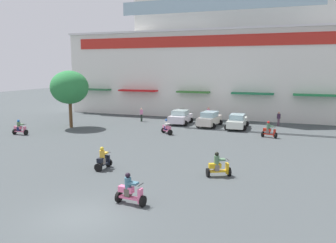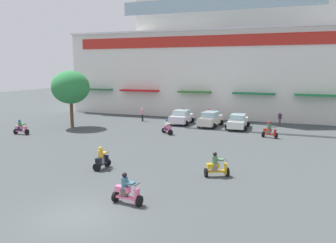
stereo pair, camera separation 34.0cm
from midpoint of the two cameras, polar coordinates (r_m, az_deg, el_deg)
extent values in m
plane|color=#42494B|center=(27.11, 1.85, -4.75)|extent=(128.00, 128.00, 0.00)
cube|color=silver|center=(48.60, 10.84, 7.61)|extent=(43.42, 11.85, 10.83)
cube|color=silver|center=(49.83, 11.29, 18.14)|extent=(24.59, 10.66, 7.38)
cube|color=red|center=(42.82, 9.55, 13.04)|extent=(39.95, 0.12, 1.35)
cube|color=silver|center=(42.91, 9.59, 14.89)|extent=(43.42, 0.70, 0.24)
cube|color=#29643D|center=(49.39, -12.09, 5.21)|extent=(5.76, 1.10, 0.20)
cube|color=red|center=(45.90, -4.55, 5.11)|extent=(5.32, 1.10, 0.20)
cube|color=#326C2C|center=(43.20, 4.58, 4.87)|extent=(4.14, 1.10, 0.20)
cube|color=#1D6C43|center=(41.75, 14.16, 4.48)|extent=(4.84, 1.10, 0.20)
cube|color=#207B43|center=(41.51, 23.70, 3.98)|extent=(4.85, 1.10, 0.20)
cube|color=#99B7C6|center=(38.67, 8.22, 18.73)|extent=(21.64, 0.08, 1.48)
cylinder|color=brown|center=(38.49, -15.35, 1.25)|extent=(0.35, 0.35, 2.94)
ellipsoid|color=#2C7D3F|center=(38.23, -15.53, 5.48)|extent=(3.92, 4.13, 3.51)
cube|color=silver|center=(39.38, 2.45, 0.53)|extent=(1.94, 3.89, 0.77)
cube|color=#A4C0BE|center=(39.29, 2.45, 1.48)|extent=(1.63, 1.97, 0.55)
cylinder|color=black|center=(40.83, 1.70, 0.33)|extent=(0.60, 0.18, 0.60)
cylinder|color=black|center=(40.32, 4.18, 0.20)|extent=(0.60, 0.18, 0.60)
cylinder|color=black|center=(38.59, 0.63, -0.17)|extent=(0.60, 0.18, 0.60)
cylinder|color=black|center=(38.05, 3.25, -0.31)|extent=(0.60, 0.18, 0.60)
cube|color=beige|center=(38.07, 7.24, 0.20)|extent=(1.96, 4.35, 0.80)
cube|color=#98BCC7|center=(37.97, 7.26, 1.20)|extent=(1.57, 2.22, 0.55)
cylinder|color=black|center=(39.61, 6.67, 0.01)|extent=(0.61, 0.21, 0.60)
cylinder|color=black|center=(39.13, 8.97, -0.15)|extent=(0.61, 0.21, 0.60)
cylinder|color=black|center=(37.16, 5.39, -0.57)|extent=(0.61, 0.21, 0.60)
cylinder|color=black|center=(36.64, 7.83, -0.74)|extent=(0.61, 0.21, 0.60)
cube|color=white|center=(37.21, 11.71, -0.17)|extent=(1.85, 4.53, 0.74)
cube|color=#9BBFC9|center=(37.12, 11.74, 0.77)|extent=(1.53, 2.29, 0.49)
cylinder|color=black|center=(38.73, 10.72, -0.30)|extent=(0.61, 0.19, 0.60)
cylinder|color=black|center=(38.54, 13.18, -0.42)|extent=(0.61, 0.19, 0.60)
cylinder|color=black|center=(36.02, 10.10, -0.97)|extent=(0.61, 0.19, 0.60)
cylinder|color=black|center=(35.82, 12.75, -1.11)|extent=(0.61, 0.19, 0.60)
cylinder|color=black|center=(32.95, 17.72, -2.26)|extent=(0.27, 0.54, 0.52)
cylinder|color=black|center=(33.34, 15.72, -2.03)|extent=(0.27, 0.54, 0.52)
cube|color=red|center=(33.13, 16.72, -2.04)|extent=(1.12, 0.55, 0.10)
cube|color=red|center=(33.13, 16.39, -1.37)|extent=(0.74, 0.47, 0.28)
cube|color=red|center=(32.94, 17.53, -1.84)|extent=(0.22, 0.35, 0.68)
cylinder|color=black|center=(32.84, 17.62, -0.92)|extent=(0.17, 0.51, 0.04)
cube|color=#796461|center=(33.12, 16.54, -1.59)|extent=(0.35, 0.38, 0.36)
cylinder|color=#487054|center=(33.04, 16.57, -0.81)|extent=(0.39, 0.39, 0.55)
sphere|color=red|center=(32.98, 16.60, -0.15)|extent=(0.25, 0.25, 0.25)
cube|color=#487054|center=(32.95, 17.01, -0.81)|extent=(0.51, 0.44, 0.10)
cylinder|color=black|center=(23.08, -9.58, -6.66)|extent=(0.52, 0.15, 0.52)
cylinder|color=black|center=(22.09, -11.24, -7.43)|extent=(0.52, 0.15, 0.52)
cube|color=black|center=(22.57, -10.40, -6.89)|extent=(0.29, 1.08, 0.10)
cube|color=black|center=(22.30, -10.72, -6.19)|extent=(0.31, 0.69, 0.28)
cube|color=black|center=(22.93, -9.76, -6.24)|extent=(0.32, 0.14, 0.65)
cylinder|color=black|center=(22.81, -9.76, -4.94)|extent=(0.52, 0.04, 0.04)
cube|color=slate|center=(22.41, -10.58, -6.43)|extent=(0.32, 0.28, 0.36)
cylinder|color=gold|center=(22.30, -10.61, -5.34)|extent=(0.32, 0.32, 0.52)
sphere|color=gold|center=(22.21, -10.64, -4.41)|extent=(0.25, 0.25, 0.25)
cube|color=gold|center=(22.51, -10.25, -5.12)|extent=(0.35, 0.44, 0.10)
cylinder|color=black|center=(35.77, -21.99, -1.62)|extent=(0.19, 0.53, 0.52)
cylinder|color=black|center=(36.57, -23.58, -1.50)|extent=(0.19, 0.53, 0.52)
cube|color=#DB6E8E|center=(36.16, -22.80, -1.47)|extent=(1.15, 0.37, 0.10)
cube|color=#DB6E8E|center=(36.24, -23.12, -0.88)|extent=(0.75, 0.36, 0.28)
cube|color=#DB6E8E|center=(35.81, -22.17, -1.26)|extent=(0.17, 0.33, 0.67)
cylinder|color=black|center=(35.71, -22.19, -0.41)|extent=(0.08, 0.52, 0.04)
cube|color=#171C45|center=(36.20, -22.98, -1.08)|extent=(0.31, 0.34, 0.36)
cylinder|color=#4E754D|center=(36.13, -23.02, -0.42)|extent=(0.35, 0.35, 0.49)
sphere|color=#1E59A0|center=(36.08, -23.06, 0.14)|extent=(0.25, 0.25, 0.25)
cube|color=#4E754D|center=(35.95, -22.67, -0.40)|extent=(0.47, 0.38, 0.10)
cylinder|color=black|center=(16.54, -4.14, -12.96)|extent=(0.18, 0.53, 0.52)
cylinder|color=black|center=(17.19, -8.07, -12.16)|extent=(0.18, 0.53, 0.52)
cube|color=pink|center=(16.83, -6.15, -12.37)|extent=(1.18, 0.37, 0.10)
cube|color=pink|center=(16.82, -6.88, -10.99)|extent=(0.76, 0.36, 0.28)
cube|color=pink|center=(16.52, -4.56, -12.11)|extent=(0.16, 0.33, 0.69)
cylinder|color=black|center=(16.31, -4.50, -10.32)|extent=(0.08, 0.52, 0.04)
cube|color=#524C43|center=(16.80, -6.56, -11.44)|extent=(0.30, 0.34, 0.36)
cylinder|color=#3D677A|center=(16.65, -6.59, -10.00)|extent=(0.34, 0.34, 0.53)
sphere|color=black|center=(16.54, -6.61, -8.77)|extent=(0.25, 0.25, 0.25)
cube|color=#3D677A|center=(16.50, -5.72, -10.07)|extent=(0.46, 0.37, 0.10)
cylinder|color=black|center=(21.11, 10.22, -8.17)|extent=(0.37, 0.53, 0.52)
cylinder|color=black|center=(20.78, 6.75, -8.37)|extent=(0.37, 0.53, 0.52)
cube|color=gold|center=(20.92, 8.50, -8.12)|extent=(1.14, 0.78, 0.10)
cube|color=gold|center=(20.76, 7.90, -7.25)|extent=(0.78, 0.60, 0.28)
cube|color=gold|center=(21.01, 9.89, -7.65)|extent=(0.27, 0.35, 0.65)
cylinder|color=black|center=(20.88, 10.00, -6.24)|extent=(0.27, 0.48, 0.04)
cube|color=slate|center=(20.82, 8.17, -7.55)|extent=(0.40, 0.41, 0.36)
cylinder|color=#517855|center=(20.70, 8.20, -6.36)|extent=(0.43, 0.43, 0.54)
sphere|color=black|center=(20.60, 8.22, -5.34)|extent=(0.25, 0.25, 0.25)
cube|color=#517855|center=(20.76, 8.96, -6.25)|extent=(0.55, 0.51, 0.10)
cylinder|color=black|center=(32.98, 0.68, -1.81)|extent=(0.46, 0.48, 0.52)
cylinder|color=black|center=(34.14, -0.36, -1.44)|extent=(0.46, 0.48, 0.52)
cube|color=#D36690|center=(33.55, 0.15, -1.52)|extent=(1.06, 0.99, 0.10)
cube|color=#D36690|center=(33.69, -0.03, -0.87)|extent=(0.75, 0.72, 0.28)
cube|color=#D36690|center=(33.05, 0.57, -1.41)|extent=(0.32, 0.33, 0.66)
cylinder|color=black|center=(32.94, 0.59, -0.50)|extent=(0.38, 0.41, 0.04)
cube|color=#201D49|center=(33.62, 0.05, -1.10)|extent=(0.42, 0.43, 0.36)
cylinder|color=silver|center=(33.55, 0.05, -0.37)|extent=(0.45, 0.45, 0.51)
sphere|color=#325AA1|center=(33.49, 0.05, 0.25)|extent=(0.25, 0.25, 0.25)
cube|color=silver|center=(33.29, 0.28, -0.40)|extent=(0.55, 0.55, 0.10)
cylinder|color=#563D4D|center=(39.91, 18.17, -0.15)|extent=(0.30, 0.30, 0.83)
cylinder|color=#352139|center=(39.81, 18.22, 0.81)|extent=(0.49, 0.49, 0.53)
sphere|color=tan|center=(39.76, 18.24, 1.36)|extent=(0.23, 0.23, 0.23)
cylinder|color=#786E56|center=(41.84, 7.09, 0.65)|extent=(0.33, 0.33, 0.85)
cylinder|color=pink|center=(41.74, 7.11, 1.66)|extent=(0.53, 0.53, 0.63)
sphere|color=tan|center=(41.69, 7.12, 2.23)|extent=(0.21, 0.21, 0.21)
cylinder|color=black|center=(41.42, -3.99, 0.61)|extent=(0.22, 0.22, 0.85)
cylinder|color=pink|center=(41.32, -4.00, 1.56)|extent=(0.36, 0.36, 0.53)
sphere|color=tan|center=(41.28, -4.00, 2.09)|extent=(0.23, 0.23, 0.23)
camera|label=1|loc=(0.17, -89.68, 0.05)|focal=36.95mm
camera|label=2|loc=(0.17, 90.32, -0.05)|focal=36.95mm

